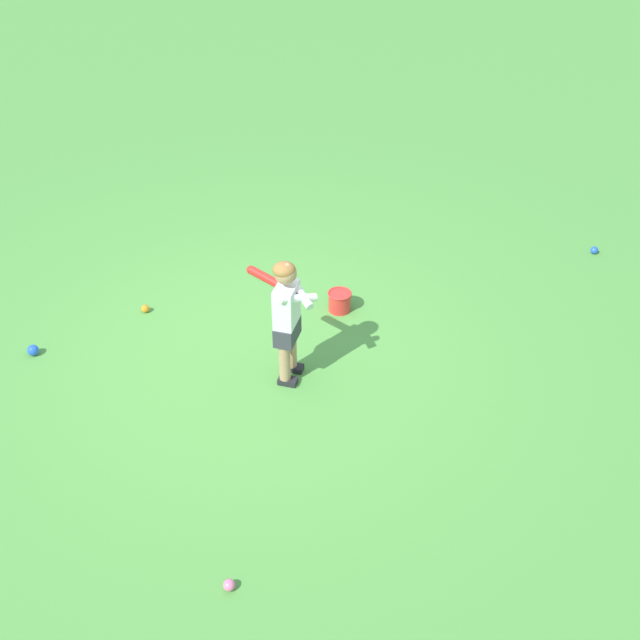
% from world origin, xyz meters
% --- Properties ---
extents(ground_plane, '(40.00, 40.00, 0.00)m').
position_xyz_m(ground_plane, '(0.00, 0.00, 0.00)').
color(ground_plane, '#519942').
extents(child_batter, '(0.59, 0.35, 1.08)m').
position_xyz_m(child_batter, '(0.45, 0.04, 0.65)').
color(child_batter, '#232328').
rests_on(child_batter, ground).
extents(play_ball_by_bucket, '(0.10, 0.10, 0.10)m').
position_xyz_m(play_ball_by_bucket, '(-0.91, -1.63, 0.05)').
color(play_ball_by_bucket, blue).
rests_on(play_ball_by_bucket, ground).
extents(play_ball_center_lawn, '(0.08, 0.08, 0.08)m').
position_xyz_m(play_ball_center_lawn, '(2.00, -1.27, 0.04)').
color(play_ball_center_lawn, pink).
rests_on(play_ball_center_lawn, ground).
extents(play_ball_far_left, '(0.08, 0.08, 0.08)m').
position_xyz_m(play_ball_far_left, '(0.43, 3.57, 0.04)').
color(play_ball_far_left, blue).
rests_on(play_ball_far_left, ground).
extents(play_ball_behind_batter, '(0.07, 0.07, 0.07)m').
position_xyz_m(play_ball_behind_batter, '(-0.99, -0.61, 0.04)').
color(play_ball_behind_batter, orange).
rests_on(play_ball_behind_batter, ground).
extents(toy_bucket, '(0.22, 0.22, 0.19)m').
position_xyz_m(toy_bucket, '(-0.10, 0.89, 0.10)').
color(toy_bucket, red).
rests_on(toy_bucket, ground).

